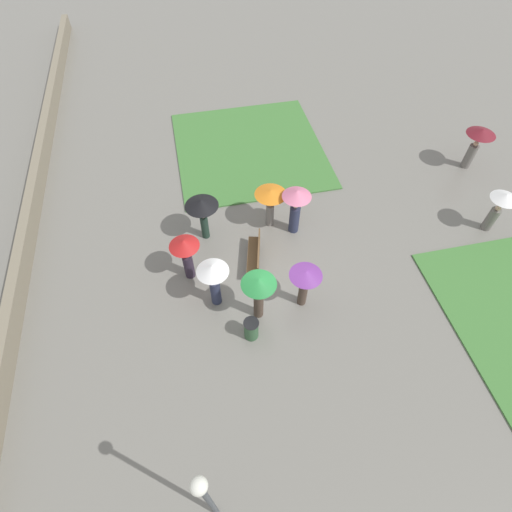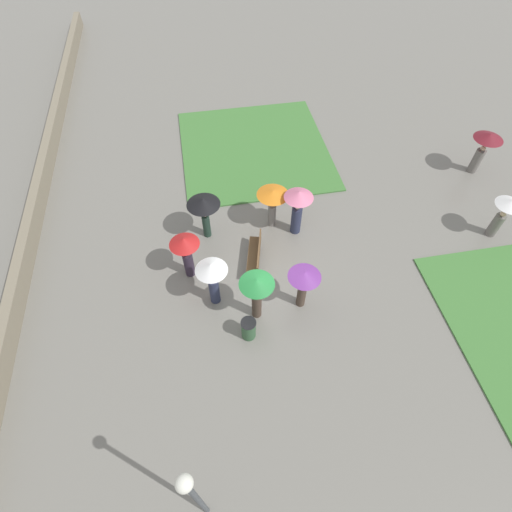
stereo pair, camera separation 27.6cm
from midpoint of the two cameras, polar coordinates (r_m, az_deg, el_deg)
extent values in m
plane|color=slate|center=(13.72, 0.84, -4.21)|extent=(90.00, 90.00, 0.00)
cube|color=#427A38|center=(18.92, -1.39, 15.06)|extent=(6.83, 6.55, 0.06)
cube|color=gray|center=(14.70, -32.14, -8.19)|extent=(45.00, 0.35, 0.81)
cube|color=brown|center=(13.93, -0.94, 0.00)|extent=(1.79, 0.83, 0.05)
cube|color=brown|center=(13.73, -0.20, 0.62)|extent=(1.70, 0.48, 0.45)
cube|color=#232326|center=(14.59, -0.79, 1.84)|extent=(0.17, 0.39, 0.40)
cube|color=#232326|center=(13.65, -1.08, -3.13)|extent=(0.17, 0.39, 0.40)
cylinder|color=#474C51|center=(9.62, -7.54, -31.51)|extent=(0.12, 0.12, 3.81)
sphere|color=white|center=(7.59, -9.40, -29.68)|extent=(0.32, 0.32, 0.32)
cylinder|color=#335638|center=(12.43, -1.33, -10.44)|extent=(0.44, 0.44, 0.77)
cylinder|color=black|center=(12.07, -1.36, -9.56)|extent=(0.48, 0.48, 0.03)
cylinder|color=#282D47|center=(12.99, -6.40, -5.11)|extent=(0.34, 0.34, 1.11)
sphere|color=tan|center=(12.44, -6.67, -3.44)|extent=(0.23, 0.23, 0.23)
cylinder|color=#4C4C4F|center=(12.20, -6.79, -2.67)|extent=(0.02, 0.02, 0.35)
cone|color=white|center=(11.95, -6.93, -1.80)|extent=(1.00, 1.00, 0.28)
cylinder|color=#1E3328|center=(14.83, -7.85, 4.14)|extent=(0.30, 0.30, 1.02)
sphere|color=tan|center=(14.38, -8.12, 5.81)|extent=(0.23, 0.23, 0.23)
cylinder|color=#4C4C4F|center=(14.18, -8.25, 6.62)|extent=(0.02, 0.02, 0.35)
cone|color=black|center=(13.96, -8.40, 7.51)|extent=(1.18, 1.18, 0.27)
cylinder|color=#2D2333|center=(13.76, -10.15, -1.41)|extent=(0.48, 0.48, 1.05)
sphere|color=brown|center=(13.27, -10.53, 0.20)|extent=(0.19, 0.19, 0.19)
cylinder|color=#4C4C4F|center=(13.06, -10.70, 0.94)|extent=(0.02, 0.02, 0.35)
cone|color=red|center=(12.83, -10.90, 1.79)|extent=(0.99, 0.99, 0.26)
cylinder|color=slate|center=(15.15, 1.47, 5.93)|extent=(0.32, 0.32, 0.99)
sphere|color=#997051|center=(14.73, 1.52, 7.52)|extent=(0.20, 0.20, 0.20)
cylinder|color=#4C4C4F|center=(14.54, 1.54, 8.29)|extent=(0.02, 0.02, 0.35)
cone|color=orange|center=(14.35, 1.56, 9.07)|extent=(1.17, 1.17, 0.19)
cylinder|color=#282D47|center=(14.91, 4.96, 5.29)|extent=(0.46, 0.46, 1.19)
sphere|color=beige|center=(14.41, 5.15, 7.18)|extent=(0.20, 0.20, 0.20)
cylinder|color=#4C4C4F|center=(14.22, 5.23, 7.96)|extent=(0.02, 0.02, 0.35)
cone|color=pink|center=(14.01, 5.32, 8.87)|extent=(1.04, 1.04, 0.27)
cylinder|color=#47382D|center=(13.03, 6.06, -5.43)|extent=(0.36, 0.36, 0.96)
sphere|color=brown|center=(12.53, 6.29, -3.98)|extent=(0.22, 0.22, 0.22)
cylinder|color=#4C4C4F|center=(12.30, 6.40, -3.23)|extent=(0.02, 0.02, 0.35)
cone|color=#703389|center=(12.06, 6.52, -2.45)|extent=(1.03, 1.03, 0.23)
cylinder|color=#47382D|center=(12.63, -0.26, -6.96)|extent=(0.42, 0.42, 1.16)
sphere|color=beige|center=(12.04, -0.28, -5.25)|extent=(0.23, 0.23, 0.23)
cylinder|color=#4C4C4F|center=(11.80, -0.28, -4.50)|extent=(0.02, 0.02, 0.35)
cone|color=#237A38|center=(11.56, -0.29, -3.70)|extent=(1.07, 1.07, 0.23)
cylinder|color=slate|center=(19.85, 27.84, 12.50)|extent=(0.54, 0.54, 1.08)
sphere|color=tan|center=(19.50, 28.56, 13.92)|extent=(0.21, 0.21, 0.21)
cylinder|color=#4C4C4F|center=(19.36, 28.88, 14.55)|extent=(0.02, 0.02, 0.35)
cone|color=maroon|center=(19.21, 29.23, 15.23)|extent=(1.17, 1.17, 0.24)
cylinder|color=slate|center=(17.31, 30.13, 4.57)|extent=(0.45, 0.45, 0.98)
sphere|color=tan|center=(16.95, 30.92, 5.90)|extent=(0.20, 0.20, 0.20)
cylinder|color=#4C4C4F|center=(16.78, 31.30, 6.54)|extent=(0.02, 0.02, 0.35)
cone|color=white|center=(16.61, 31.71, 7.22)|extent=(0.99, 0.99, 0.22)
camera|label=1|loc=(0.14, -90.59, -0.76)|focal=28.00mm
camera|label=2|loc=(0.14, 89.41, 0.76)|focal=28.00mm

